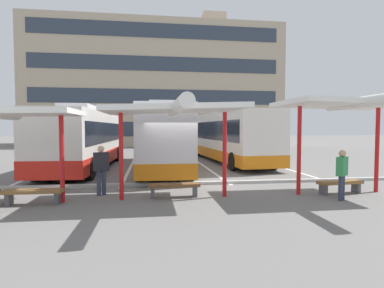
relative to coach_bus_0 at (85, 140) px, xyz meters
The scene contains 17 objects.
ground_plane 7.50m from the coach_bus_0, 50.34° to the right, with size 160.00×160.00×0.00m, color slate.
terminal_building 27.86m from the coach_bus_0, 80.01° to the left, with size 32.82×13.22×18.73m.
coach_bus_0 is the anchor object (origin of this frame).
coach_bus_1 4.41m from the coach_bus_0, ahead, with size 2.82×12.04×3.67m.
coach_bus_2 9.22m from the coach_bus_0, 15.08° to the left, with size 3.33×12.15×3.64m.
lane_stripe_0 2.64m from the coach_bus_0, 154.37° to the left, with size 0.16×14.00×0.01m, color white.
lane_stripe_1 3.10m from the coach_bus_0, 20.03° to the left, with size 0.16×14.00×0.01m, color white.
lane_stripe_2 7.10m from the coach_bus_0, ahead, with size 0.16×14.00×0.01m, color white.
lane_stripe_3 11.38m from the coach_bus_0, ahead, with size 0.16×14.00×0.01m, color white.
bench_1 8.40m from the coach_bus_0, 88.91° to the right, with size 1.70×0.46×0.45m.
waiting_shelter_1 9.46m from the coach_bus_0, 62.03° to the right, with size 4.38×5.03×3.05m.
bench_2 9.12m from the coach_bus_0, 60.86° to the right, with size 1.71×0.43×0.45m.
waiting_shelter_2 13.22m from the coach_bus_0, 39.21° to the right, with size 3.96×4.81×3.27m.
bench_3 13.10m from the coach_bus_0, 38.67° to the right, with size 1.67×0.59×0.45m.
platform_kerb 7.57m from the coach_bus_0, 50.91° to the right, with size 44.00×0.24×0.12m, color #ADADA8.
waiting_passenger_0 13.24m from the coach_bus_0, 43.29° to the right, with size 0.50×0.46×1.60m.
waiting_passenger_1 7.55m from the coach_bus_0, 74.80° to the right, with size 0.53×0.36×1.69m.
Camera 1 is at (-1.06, -12.32, 2.28)m, focal length 28.74 mm.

